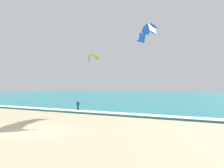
# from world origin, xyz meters

# --- Properties ---
(ground_plane) EXTENTS (200.00, 200.00, 0.00)m
(ground_plane) POSITION_xyz_m (0.00, 0.00, 0.00)
(ground_plane) COLOR #C6B78E
(sea) EXTENTS (200.00, 120.00, 0.20)m
(sea) POSITION_xyz_m (0.00, 71.94, 0.10)
(sea) COLOR teal
(sea) RESTS_ON ground
(surf_foam) EXTENTS (200.00, 2.18, 0.04)m
(surf_foam) POSITION_xyz_m (0.00, 12.94, 0.22)
(surf_foam) COLOR white
(surf_foam) RESTS_ON sea
(surfboard) EXTENTS (0.76, 1.46, 0.09)m
(surfboard) POSITION_xyz_m (-5.38, 13.74, 0.03)
(surfboard) COLOR #239EC6
(surfboard) RESTS_ON ground
(kitesurfer) EXTENTS (0.60, 0.60, 1.69)m
(kitesurfer) POSITION_xyz_m (-5.39, 13.76, 0.94)
(kitesurfer) COLOR #143347
(kitesurfer) RESTS_ON ground
(kite_primary) EXTENTS (11.09, 8.69, 12.83)m
(kite_primary) POSITION_xyz_m (3.68, 19.93, 12.89)
(kite_primary) COLOR blue
(kite_distant) EXTENTS (4.88, 3.02, 1.93)m
(kite_distant) POSITION_xyz_m (-17.85, 37.38, 12.01)
(kite_distant) COLOR yellow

